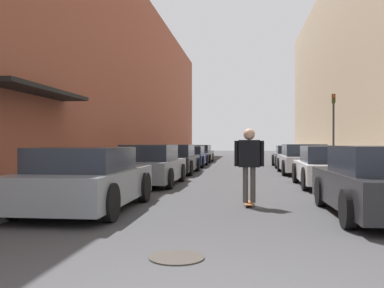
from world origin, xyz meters
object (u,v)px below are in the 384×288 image
object	(u,v)px
parked_car_left_3	(189,156)
parked_car_right_1	(329,167)
parked_car_left_4	(199,154)
parked_car_left_2	(174,159)
traffic_light	(334,123)
skateboarder	(249,158)
parked_car_right_3	(292,156)
manhole_cover	(177,258)
parked_car_left_0	(86,180)
parked_car_right_2	(303,160)
parked_car_right_0	(383,183)
parked_car_left_1	(151,166)

from	to	relation	value
parked_car_left_3	parked_car_right_1	bearing A→B (deg)	-60.99
parked_car_left_3	parked_car_left_4	xyz separation A→B (m)	(-0.01, 5.40, 0.01)
parked_car_left_2	parked_car_left_3	bearing A→B (deg)	90.35
parked_car_right_1	traffic_light	world-z (taller)	traffic_light
parked_car_left_2	traffic_light	xyz separation A→B (m)	(7.64, 2.27, 1.76)
parked_car_left_4	skateboarder	size ratio (longest dim) A/B	2.30
parked_car_left_3	parked_car_right_3	bearing A→B (deg)	0.47
manhole_cover	parked_car_left_2	bearing A→B (deg)	99.66
parked_car_left_0	parked_car_right_2	xyz separation A→B (m)	(6.00, 11.25, -0.00)
parked_car_right_0	parked_car_right_1	size ratio (longest dim) A/B	1.04
parked_car_right_0	manhole_cover	distance (m)	4.91
parked_car_left_1	traffic_light	size ratio (longest dim) A/B	1.12
parked_car_right_3	skateboarder	distance (m)	15.61
parked_car_left_0	parked_car_right_1	world-z (taller)	parked_car_left_0
parked_car_right_1	manhole_cover	xyz separation A→B (m)	(-3.55, -9.04, -0.63)
parked_car_right_3	parked_car_right_1	bearing A→B (deg)	-89.86
parked_car_right_0	parked_car_right_1	distance (m)	5.67
skateboarder	parked_car_left_3	bearing A→B (deg)	102.56
parked_car_left_0	parked_car_right_1	distance (m)	8.24
parked_car_left_4	parked_car_right_0	size ratio (longest dim) A/B	0.96
parked_car_left_4	parked_car_right_3	xyz separation A→B (m)	(6.01, -5.35, 0.02)
parked_car_right_2	traffic_light	bearing A→B (deg)	47.39
parked_car_left_4	parked_car_right_1	size ratio (longest dim) A/B	1.00
parked_car_right_0	skateboarder	bearing A→B (deg)	154.86
parked_car_left_4	parked_car_right_0	world-z (taller)	parked_car_right_0
parked_car_right_0	manhole_cover	world-z (taller)	parked_car_right_0
parked_car_left_1	parked_car_right_1	xyz separation A→B (m)	(5.89, 0.09, -0.01)
parked_car_left_0	parked_car_left_3	distance (m)	16.43
parked_car_left_2	parked_car_right_3	distance (m)	8.20
parked_car_left_1	parked_car_right_0	bearing A→B (deg)	-43.69
parked_car_left_4	parked_car_right_2	size ratio (longest dim) A/B	0.95
parked_car_left_0	parked_car_left_2	distance (m)	10.86
parked_car_left_0	traffic_light	size ratio (longest dim) A/B	1.15
parked_car_right_1	parked_car_right_3	xyz separation A→B (m)	(-0.03, 10.92, -0.02)
parked_car_left_1	parked_car_right_1	size ratio (longest dim) A/B	1.02
parked_car_left_0	parked_car_right_1	size ratio (longest dim) A/B	1.05
parked_car_right_0	skateboarder	size ratio (longest dim) A/B	2.39
parked_car_left_1	parked_car_right_1	world-z (taller)	parked_car_left_1
parked_car_left_1	manhole_cover	world-z (taller)	parked_car_left_1
parked_car_left_1	traffic_light	world-z (taller)	traffic_light
parked_car_left_0	parked_car_right_1	bearing A→B (deg)	42.44
parked_car_right_1	parked_car_right_3	bearing A→B (deg)	90.14
parked_car_right_2	skateboarder	bearing A→B (deg)	-103.98
parked_car_right_2	manhole_cover	size ratio (longest dim) A/B	6.14
parked_car_right_0	parked_car_right_3	world-z (taller)	parked_car_right_0
parked_car_left_0	parked_car_right_2	bearing A→B (deg)	61.94
parked_car_left_3	parked_car_right_1	size ratio (longest dim) A/B	1.05
parked_car_left_1	parked_car_right_2	size ratio (longest dim) A/B	0.97
parked_car_right_2	parked_car_left_3	bearing A→B (deg)	138.92
parked_car_left_1	manhole_cover	size ratio (longest dim) A/B	5.95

